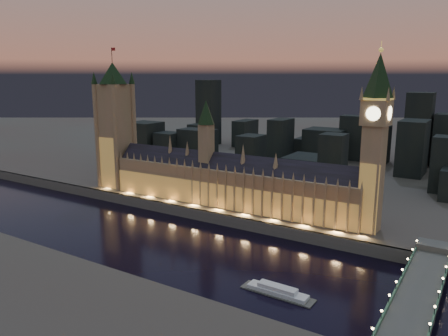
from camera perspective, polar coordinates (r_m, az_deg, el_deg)
The scene contains 9 objects.
ground_plane at distance 287.65m, azimuth -6.73°, elevation -9.28°, with size 2000.00×2000.00×0.00m, color black.
north_bank at distance 754.32m, azimuth 18.68°, elevation 3.81°, with size 2000.00×960.00×8.00m, color brown.
embankment_wall at distance 317.31m, azimuth -2.11°, elevation -6.37°, with size 2000.00×2.50×8.00m, color #51524A.
palace_of_westminster at distance 325.80m, azimuth 0.47°, elevation -1.77°, with size 202.00×24.40×78.00m.
victoria_tower at distance 389.95m, azimuth -14.04°, elevation 6.21°, with size 31.68×31.68×118.69m.
elizabeth_tower at distance 278.81m, azimuth 19.15°, elevation 4.86°, with size 18.00×18.00×115.54m.
westminster_bridge at distance 228.27m, azimuth 24.24°, elevation -14.60°, with size 18.19×113.00×15.90m.
river_boat at distance 221.47m, azimuth 6.99°, elevation -15.69°, with size 37.37×9.65×4.50m.
city_backdrop at distance 479.98m, azimuth 15.96°, elevation 2.98°, with size 466.46×215.63×89.33m.
Camera 1 is at (168.56, -208.34, 104.50)m, focal length 35.00 mm.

